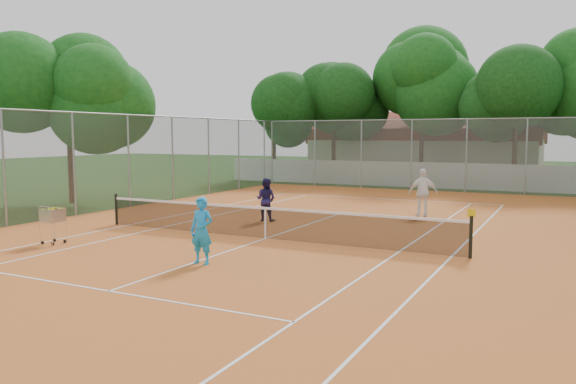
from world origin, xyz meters
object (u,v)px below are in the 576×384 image
at_px(player_far_left, 266,200).
at_px(ball_hopper, 53,225).
at_px(tennis_net, 265,223).
at_px(player_near, 202,231).
at_px(player_far_right, 423,193).
at_px(clubhouse, 426,147).

bearing_deg(player_far_left, ball_hopper, 59.47).
relative_size(tennis_net, ball_hopper, 10.57).
relative_size(tennis_net, player_near, 7.27).
height_order(player_near, ball_hopper, player_near).
relative_size(player_near, player_far_left, 1.05).
xyz_separation_m(player_near, player_far_right, (2.85, 10.44, 0.10)).
relative_size(player_far_left, ball_hopper, 1.38).
distance_m(clubhouse, player_far_right, 22.76).
height_order(player_far_left, player_far_right, player_far_right).
bearing_deg(player_near, clubhouse, 91.30).
bearing_deg(player_near, ball_hopper, 175.88).
height_order(tennis_net, player_far_left, player_far_left).
xyz_separation_m(clubhouse, player_far_right, (5.09, -22.15, -1.26)).
relative_size(player_near, ball_hopper, 1.45).
bearing_deg(player_far_right, ball_hopper, 32.37).
bearing_deg(ball_hopper, player_far_right, 55.43).
xyz_separation_m(player_far_right, ball_hopper, (-8.11, -10.31, -0.36)).
xyz_separation_m(clubhouse, ball_hopper, (-3.02, -32.45, -1.62)).
bearing_deg(clubhouse, player_near, -86.06).
bearing_deg(clubhouse, ball_hopper, -95.32).
bearing_deg(tennis_net, player_near, -86.10).
relative_size(clubhouse, ball_hopper, 14.59).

